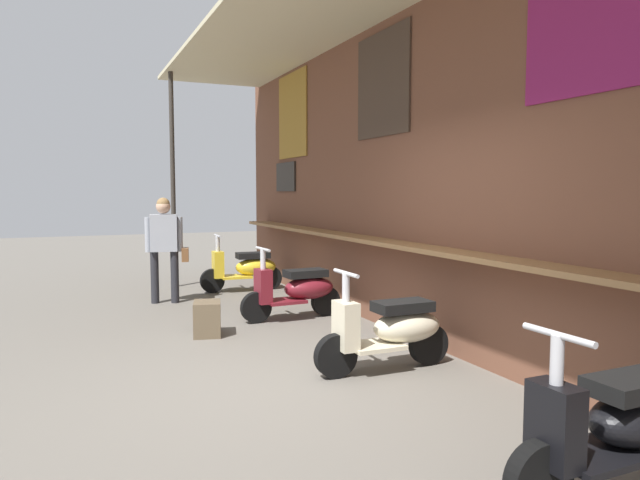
{
  "coord_description": "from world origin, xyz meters",
  "views": [
    {
      "loc": [
        4.61,
        -1.69,
        1.68
      ],
      "look_at": [
        -2.37,
        1.38,
        1.04
      ],
      "focal_mm": 32.42,
      "sensor_mm": 36.0,
      "label": 1
    }
  ],
  "objects_px": {
    "merchandise_crate": "(207,319)",
    "scooter_yellow": "(246,268)",
    "scooter_black": "(618,425)",
    "shopper_with_handbag": "(165,240)",
    "scooter_maroon": "(297,290)",
    "scooter_cream": "(392,329)"
  },
  "relations": [
    {
      "from": "scooter_maroon",
      "to": "shopper_with_handbag",
      "type": "distance_m",
      "value": 2.37
    },
    {
      "from": "scooter_black",
      "to": "shopper_with_handbag",
      "type": "bearing_deg",
      "value": -78.68
    },
    {
      "from": "merchandise_crate",
      "to": "scooter_yellow",
      "type": "bearing_deg",
      "value": 154.96
    },
    {
      "from": "scooter_cream",
      "to": "scooter_black",
      "type": "distance_m",
      "value": 2.44
    },
    {
      "from": "scooter_black",
      "to": "shopper_with_handbag",
      "type": "distance_m",
      "value": 6.85
    },
    {
      "from": "scooter_maroon",
      "to": "scooter_cream",
      "type": "height_order",
      "value": "same"
    },
    {
      "from": "shopper_with_handbag",
      "to": "scooter_maroon",
      "type": "bearing_deg",
      "value": -129.67
    },
    {
      "from": "scooter_yellow",
      "to": "merchandise_crate",
      "type": "xyz_separation_m",
      "value": [
        2.79,
        -1.3,
        -0.19
      ]
    },
    {
      "from": "scooter_cream",
      "to": "shopper_with_handbag",
      "type": "bearing_deg",
      "value": -71.34
    },
    {
      "from": "shopper_with_handbag",
      "to": "merchandise_crate",
      "type": "distance_m",
      "value": 2.36
    },
    {
      "from": "scooter_yellow",
      "to": "scooter_cream",
      "type": "relative_size",
      "value": 1.0
    },
    {
      "from": "merchandise_crate",
      "to": "scooter_cream",
      "type": "bearing_deg",
      "value": 33.14
    },
    {
      "from": "scooter_maroon",
      "to": "shopper_with_handbag",
      "type": "xyz_separation_m",
      "value": [
        -1.81,
        -1.42,
        0.57
      ]
    },
    {
      "from": "scooter_maroon",
      "to": "merchandise_crate",
      "type": "bearing_deg",
      "value": 15.64
    },
    {
      "from": "scooter_maroon",
      "to": "scooter_black",
      "type": "relative_size",
      "value": 1.0
    },
    {
      "from": "scooter_cream",
      "to": "shopper_with_handbag",
      "type": "height_order",
      "value": "shopper_with_handbag"
    },
    {
      "from": "scooter_cream",
      "to": "shopper_with_handbag",
      "type": "distance_m",
      "value": 4.5
    },
    {
      "from": "scooter_maroon",
      "to": "shopper_with_handbag",
      "type": "relative_size",
      "value": 0.88
    },
    {
      "from": "scooter_yellow",
      "to": "shopper_with_handbag",
      "type": "relative_size",
      "value": 0.88
    },
    {
      "from": "scooter_black",
      "to": "shopper_with_handbag",
      "type": "xyz_separation_m",
      "value": [
        -6.67,
        -1.42,
        0.57
      ]
    },
    {
      "from": "scooter_black",
      "to": "scooter_cream",
      "type": "bearing_deg",
      "value": -90.71
    },
    {
      "from": "scooter_maroon",
      "to": "scooter_yellow",
      "type": "bearing_deg",
      "value": -92.29
    }
  ]
}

